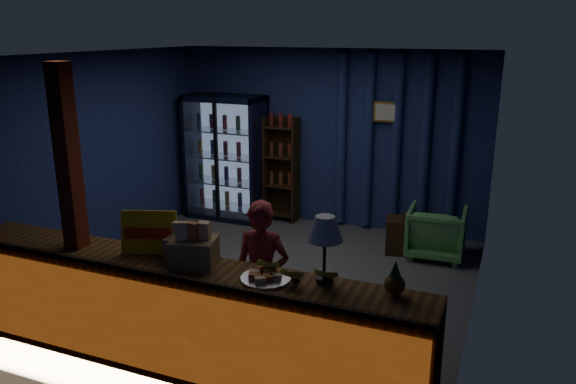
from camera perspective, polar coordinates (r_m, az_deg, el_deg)
name	(u,v)px	position (r m, az deg, el deg)	size (l,w,h in m)	color
ground	(269,278)	(6.76, -1.93, -8.75)	(4.60, 4.60, 0.00)	#515154
room_walls	(268,149)	(6.26, -2.07, 4.38)	(4.60, 4.60, 4.60)	navy
counter	(178,315)	(5.06, -11.11, -12.17)	(4.40, 0.57, 0.99)	brown
support_post	(74,210)	(5.37, -20.95, -1.72)	(0.16, 0.16, 2.60)	maroon
beverage_cooler	(228,158)	(8.75, -6.10, 3.47)	(1.20, 0.62, 1.90)	black
bottle_shelf	(282,170)	(8.55, -0.59, 2.30)	(0.50, 0.28, 1.60)	#3A2812
curtain_folds	(396,144)	(8.02, 10.92, 4.77)	(1.74, 0.14, 2.50)	navy
framed_picture	(386,112)	(7.93, 9.96, 8.00)	(0.36, 0.04, 0.28)	gold
shopkeeper	(262,278)	(5.08, -2.71, -8.76)	(0.52, 0.34, 1.42)	maroon
green_chair	(436,232)	(7.51, 14.82, -3.97)	(0.71, 0.73, 0.66)	#5BB158
side_table	(405,236)	(7.58, 11.83, -4.35)	(0.57, 0.47, 0.55)	#3A2812
yellow_sign	(149,233)	(5.06, -13.96, -4.04)	(0.49, 0.26, 0.39)	yellow
snack_box_left	(194,250)	(4.76, -9.52, -5.83)	(0.43, 0.38, 0.39)	#A2844E
snack_box_centre	(186,247)	(4.91, -10.36, -5.48)	(0.31, 0.25, 0.32)	#A2844E
pastry_tray	(266,277)	(4.48, -2.27, -8.63)	(0.40, 0.40, 0.07)	silver
banana_bunches	(297,271)	(4.45, 0.96, -8.05)	(0.70, 0.28, 0.15)	gold
table_lamp	(325,231)	(4.29, 3.77, -3.98)	(0.28, 0.28, 0.55)	black
pineapple	(395,281)	(4.27, 10.80, -8.92)	(0.16, 0.16, 0.27)	#925F1A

